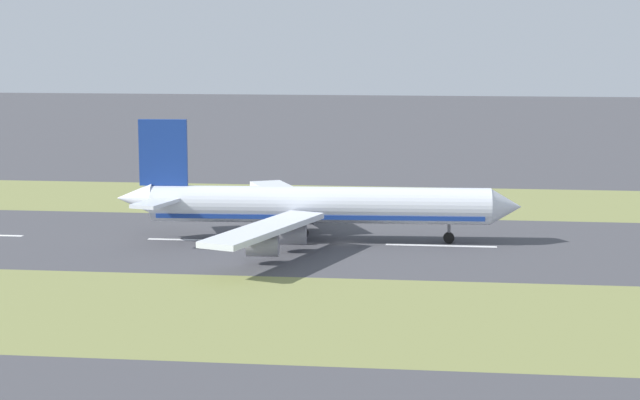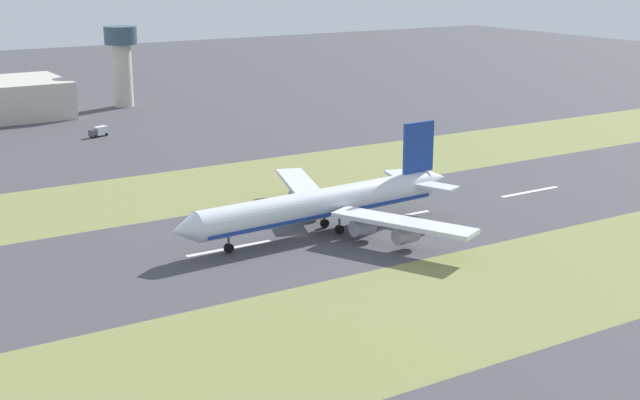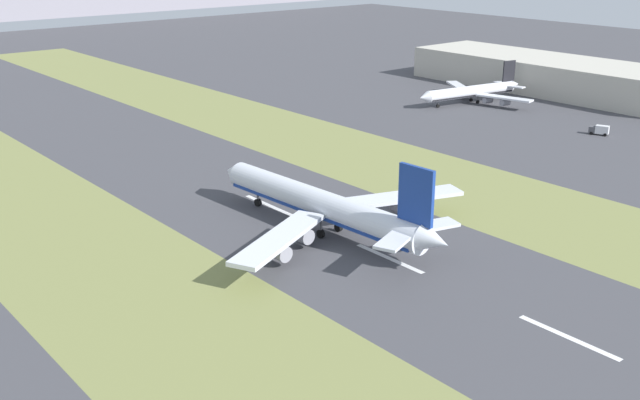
{
  "view_description": "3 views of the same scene",
  "coord_description": "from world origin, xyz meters",
  "px_view_note": "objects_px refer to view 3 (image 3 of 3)",
  "views": [
    {
      "loc": [
        171.71,
        16.09,
        34.82
      ],
      "look_at": [
        -1.07,
        -4.15,
        7.0
      ],
      "focal_mm": 60.0,
      "sensor_mm": 36.0,
      "label": 1
    },
    {
      "loc": [
        -147.84,
        87.59,
        54.92
      ],
      "look_at": [
        -1.07,
        -4.15,
        7.0
      ],
      "focal_mm": 50.0,
      "sensor_mm": 36.0,
      "label": 2
    },
    {
      "loc": [
        -97.04,
        -118.78,
        59.97
      ],
      "look_at": [
        -1.07,
        -4.15,
        7.0
      ],
      "focal_mm": 42.0,
      "sensor_mm": 36.0,
      "label": 3
    }
  ],
  "objects_px": {
    "airplane_parked_apron": "(473,91)",
    "service_truck": "(599,130)",
    "terminal_building": "(548,74)",
    "airplane_main_jet": "(326,207)"
  },
  "relations": [
    {
      "from": "terminal_building",
      "to": "airplane_parked_apron",
      "type": "xyz_separation_m",
      "value": [
        -43.64,
        3.1,
        -2.04
      ]
    },
    {
      "from": "airplane_parked_apron",
      "to": "service_truck",
      "type": "distance_m",
      "value": 57.5
    },
    {
      "from": "terminal_building",
      "to": "service_truck",
      "type": "bearing_deg",
      "value": -133.43
    },
    {
      "from": "airplane_main_jet",
      "to": "airplane_parked_apron",
      "type": "xyz_separation_m",
      "value": [
        128.05,
        64.63,
        -1.68
      ]
    },
    {
      "from": "airplane_main_jet",
      "to": "terminal_building",
      "type": "xyz_separation_m",
      "value": [
        171.7,
        61.54,
        0.37
      ]
    },
    {
      "from": "terminal_building",
      "to": "airplane_parked_apron",
      "type": "relative_size",
      "value": 2.39
    },
    {
      "from": "airplane_parked_apron",
      "to": "terminal_building",
      "type": "bearing_deg",
      "value": -4.06
    },
    {
      "from": "airplane_main_jet",
      "to": "airplane_parked_apron",
      "type": "height_order",
      "value": "airplane_main_jet"
    },
    {
      "from": "airplane_main_jet",
      "to": "service_truck",
      "type": "distance_m",
      "value": 121.03
    },
    {
      "from": "terminal_building",
      "to": "airplane_parked_apron",
      "type": "height_order",
      "value": "airplane_parked_apron"
    }
  ]
}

